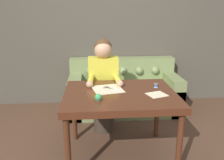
# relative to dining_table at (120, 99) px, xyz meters

# --- Properties ---
(wall_back) EXTENTS (8.00, 0.06, 2.60)m
(wall_back) POSITION_rel_dining_table_xyz_m (-0.07, 1.73, 0.60)
(wall_back) COLOR #474238
(wall_back) RESTS_ON ground_plane
(dining_table) EXTENTS (1.19, 0.94, 0.78)m
(dining_table) POSITION_rel_dining_table_xyz_m (0.00, 0.00, 0.00)
(dining_table) COLOR #472314
(dining_table) RESTS_ON ground_plane
(couch) EXTENTS (1.77, 0.82, 0.84)m
(couch) POSITION_rel_dining_table_xyz_m (0.22, 1.32, -0.39)
(couch) COLOR olive
(couch) RESTS_ON ground_plane
(person) EXTENTS (0.43, 0.61, 1.28)m
(person) POSITION_rel_dining_table_xyz_m (-0.15, 0.62, -0.03)
(person) COLOR #33281E
(person) RESTS_ON ground_plane
(pattern_paper_main) EXTENTS (0.37, 0.38, 0.00)m
(pattern_paper_main) POSITION_rel_dining_table_xyz_m (-0.13, 0.12, 0.08)
(pattern_paper_main) COLOR beige
(pattern_paper_main) RESTS_ON dining_table
(pattern_paper_offcut) EXTENTS (0.24, 0.22, 0.00)m
(pattern_paper_offcut) POSITION_rel_dining_table_xyz_m (0.37, -0.10, 0.08)
(pattern_paper_offcut) COLOR beige
(pattern_paper_offcut) RESTS_ON dining_table
(scissors) EXTENTS (0.20, 0.18, 0.01)m
(scissors) POSITION_rel_dining_table_xyz_m (-0.11, 0.15, 0.08)
(scissors) COLOR silver
(scissors) RESTS_ON dining_table
(thread_spool) EXTENTS (0.04, 0.04, 0.05)m
(thread_spool) POSITION_rel_dining_table_xyz_m (0.43, 0.15, 0.10)
(thread_spool) COLOR #3366B2
(thread_spool) RESTS_ON dining_table
(pin_cushion) EXTENTS (0.07, 0.07, 0.07)m
(pin_cushion) POSITION_rel_dining_table_xyz_m (-0.24, -0.22, 0.11)
(pin_cushion) COLOR #4C3828
(pin_cushion) RESTS_ON dining_table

